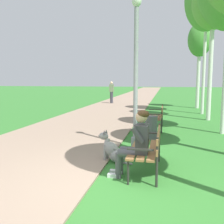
# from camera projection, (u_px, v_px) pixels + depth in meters

# --- Properties ---
(ground_plane) EXTENTS (120.00, 120.00, 0.00)m
(ground_plane) POSITION_uv_depth(u_px,v_px,m) (112.00, 187.00, 4.28)
(ground_plane) COLOR #33752D
(paved_path) EXTENTS (3.92, 60.00, 0.04)m
(paved_path) POSITION_uv_depth(u_px,v_px,m) (137.00, 96.00, 28.05)
(paved_path) COLOR gray
(paved_path) RESTS_ON ground
(park_bench_near) EXTENTS (0.55, 1.50, 0.85)m
(park_bench_near) POSITION_uv_depth(u_px,v_px,m) (149.00, 146.00, 4.94)
(park_bench_near) COLOR olive
(park_bench_near) RESTS_ON ground
(park_bench_mid) EXTENTS (0.55, 1.50, 0.85)m
(park_bench_mid) POSITION_uv_depth(u_px,v_px,m) (157.00, 115.00, 9.22)
(park_bench_mid) COLOR olive
(park_bench_mid) RESTS_ON ground
(person_seated_on_near_bench) EXTENTS (0.74, 0.49, 1.25)m
(person_seated_on_near_bench) POSITION_uv_depth(u_px,v_px,m) (136.00, 141.00, 4.65)
(person_seated_on_near_bench) COLOR #4C4C51
(person_seated_on_near_bench) RESTS_ON ground
(dog_grey) EXTENTS (0.82, 0.39, 0.71)m
(dog_grey) POSITION_uv_depth(u_px,v_px,m) (113.00, 151.00, 5.55)
(dog_grey) COLOR gray
(dog_grey) RESTS_ON ground
(lamp_post_near) EXTENTS (0.24, 0.24, 3.86)m
(lamp_post_near) POSITION_uv_depth(u_px,v_px,m) (136.00, 71.00, 6.44)
(lamp_post_near) COLOR gray
(lamp_post_near) RESTS_ON ground
(birch_tree_fourth) EXTENTS (1.78, 1.56, 6.19)m
(birch_tree_fourth) POSITION_uv_depth(u_px,v_px,m) (213.00, 3.00, 10.76)
(birch_tree_fourth) COLOR silver
(birch_tree_fourth) RESTS_ON ground
(birch_tree_fifth) EXTENTS (2.17, 1.89, 7.23)m
(birch_tree_fifth) POSITION_uv_depth(u_px,v_px,m) (207.00, 1.00, 12.73)
(birch_tree_fifth) COLOR silver
(birch_tree_fifth) RESTS_ON ground
(birch_tree_sixth) EXTENTS (1.43, 1.27, 5.25)m
(birch_tree_sixth) POSITION_uv_depth(u_px,v_px,m) (200.00, 41.00, 15.62)
(birch_tree_sixth) COLOR silver
(birch_tree_sixth) RESTS_ON ground
(litter_bin) EXTENTS (0.36, 0.36, 0.70)m
(litter_bin) POSITION_uv_depth(u_px,v_px,m) (151.00, 127.00, 7.74)
(litter_bin) COLOR #515156
(litter_bin) RESTS_ON ground
(pedestrian_distant) EXTENTS (0.32, 0.22, 1.65)m
(pedestrian_distant) POSITION_uv_depth(u_px,v_px,m) (112.00, 92.00, 19.03)
(pedestrian_distant) COLOR #383842
(pedestrian_distant) RESTS_ON ground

